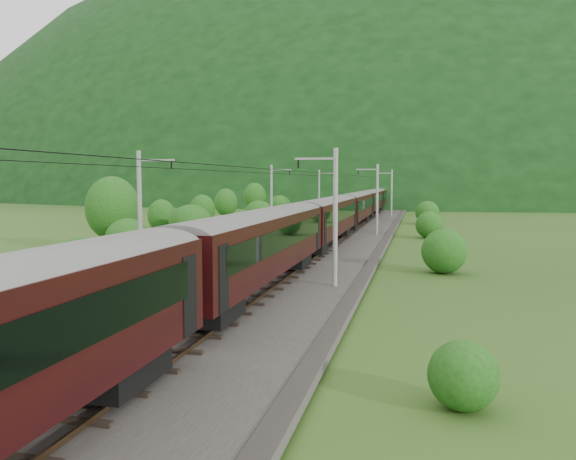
# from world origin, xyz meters

# --- Properties ---
(ground) EXTENTS (600.00, 600.00, 0.00)m
(ground) POSITION_xyz_m (0.00, 0.00, 0.00)
(ground) COLOR #294716
(ground) RESTS_ON ground
(railbed) EXTENTS (14.00, 220.00, 0.30)m
(railbed) POSITION_xyz_m (0.00, 10.00, 0.15)
(railbed) COLOR #38332D
(railbed) RESTS_ON ground
(track_left) EXTENTS (2.40, 220.00, 0.27)m
(track_left) POSITION_xyz_m (-2.40, 10.00, 0.37)
(track_left) COLOR brown
(track_left) RESTS_ON railbed
(track_right) EXTENTS (2.40, 220.00, 0.27)m
(track_right) POSITION_xyz_m (2.40, 10.00, 0.37)
(track_right) COLOR brown
(track_right) RESTS_ON railbed
(catenary_left) EXTENTS (2.54, 192.28, 8.00)m
(catenary_left) POSITION_xyz_m (-6.12, 32.00, 4.50)
(catenary_left) COLOR gray
(catenary_left) RESTS_ON railbed
(catenary_right) EXTENTS (2.54, 192.28, 8.00)m
(catenary_right) POSITION_xyz_m (6.12, 32.00, 4.50)
(catenary_right) COLOR gray
(catenary_right) RESTS_ON railbed
(overhead_wires) EXTENTS (4.83, 198.00, 0.03)m
(overhead_wires) POSITION_xyz_m (0.00, 10.00, 7.10)
(overhead_wires) COLOR black
(overhead_wires) RESTS_ON ground
(mountain_main) EXTENTS (504.00, 360.00, 244.00)m
(mountain_main) POSITION_xyz_m (0.00, 260.00, 0.00)
(mountain_main) COLOR black
(mountain_main) RESTS_ON ground
(mountain_ridge) EXTENTS (336.00, 280.00, 132.00)m
(mountain_ridge) POSITION_xyz_m (-120.00, 300.00, 0.00)
(mountain_ridge) COLOR black
(mountain_ridge) RESTS_ON ground
(train) EXTENTS (3.00, 167.36, 5.21)m
(train) POSITION_xyz_m (2.40, 43.06, 3.55)
(train) COLOR black
(train) RESTS_ON ground
(hazard_post_near) EXTENTS (0.18, 0.18, 1.72)m
(hazard_post_near) POSITION_xyz_m (-0.56, 30.76, 1.16)
(hazard_post_near) COLOR red
(hazard_post_near) RESTS_ON railbed
(hazard_post_far) EXTENTS (0.14, 0.14, 1.35)m
(hazard_post_far) POSITION_xyz_m (0.06, 49.89, 0.97)
(hazard_post_far) COLOR red
(hazard_post_far) RESTS_ON railbed
(signal) EXTENTS (0.23, 0.23, 2.04)m
(signal) POSITION_xyz_m (-4.00, 28.76, 1.50)
(signal) COLOR black
(signal) RESTS_ON railbed
(vegetation_left) EXTENTS (12.72, 145.80, 6.84)m
(vegetation_left) POSITION_xyz_m (-14.44, 13.79, 2.65)
(vegetation_left) COLOR #1A4813
(vegetation_left) RESTS_ON ground
(vegetation_right) EXTENTS (4.59, 94.49, 3.12)m
(vegetation_right) POSITION_xyz_m (12.06, 23.87, 1.37)
(vegetation_right) COLOR #1A4813
(vegetation_right) RESTS_ON ground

